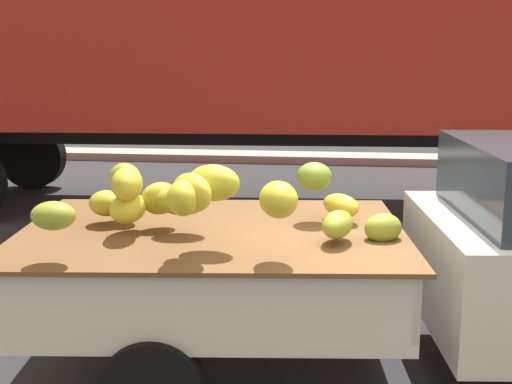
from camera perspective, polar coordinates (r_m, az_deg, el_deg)
The scene contains 4 objects.
ground at distance 5.12m, azimuth 12.70°, elevation -15.47°, with size 220.00×220.00×0.00m, color #28282B.
curb_strip at distance 14.29m, azimuth 8.81°, elevation 2.77°, with size 80.00×0.80×0.16m, color gray.
pickup_truck at distance 5.04m, azimuth 17.93°, elevation -5.27°, with size 4.89×2.31×1.70m.
semi_trailer at distance 9.97m, azimuth -2.02°, elevation 13.17°, with size 12.12×3.20×3.95m.
Camera 1 is at (-0.57, -4.52, 2.33)m, focal length 47.63 mm.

